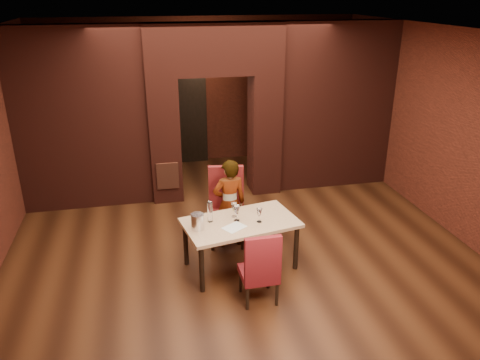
% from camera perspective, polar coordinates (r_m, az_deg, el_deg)
% --- Properties ---
extents(floor, '(8.00, 8.00, 0.00)m').
position_cam_1_polar(floor, '(7.48, -0.26, -7.61)').
color(floor, '#402110').
rests_on(floor, ground).
extents(ceiling, '(7.00, 8.00, 0.04)m').
position_cam_1_polar(ceiling, '(6.50, -0.31, 17.64)').
color(ceiling, silver).
rests_on(ceiling, ground).
extents(wall_back, '(7.00, 0.04, 3.20)m').
position_cam_1_polar(wall_back, '(10.64, -4.85, 10.69)').
color(wall_back, maroon).
rests_on(wall_back, ground).
extents(wall_front, '(7.00, 0.04, 3.20)m').
position_cam_1_polar(wall_front, '(3.44, 14.37, -16.82)').
color(wall_front, maroon).
rests_on(wall_front, ground).
extents(wall_right, '(0.04, 8.00, 3.20)m').
position_cam_1_polar(wall_right, '(8.26, 24.32, 5.37)').
color(wall_right, maroon).
rests_on(wall_right, ground).
extents(pillar_left, '(0.55, 0.55, 2.30)m').
position_cam_1_polar(pillar_left, '(8.74, -9.17, 4.85)').
color(pillar_left, maroon).
rests_on(pillar_left, ground).
extents(pillar_right, '(0.55, 0.55, 2.30)m').
position_cam_1_polar(pillar_right, '(9.02, 2.99, 5.67)').
color(pillar_right, maroon).
rests_on(pillar_right, ground).
extents(lintel, '(2.45, 0.55, 0.90)m').
position_cam_1_polar(lintel, '(8.50, -3.22, 15.66)').
color(lintel, maroon).
rests_on(lintel, ground).
extents(wing_wall_left, '(2.28, 0.35, 3.20)m').
position_cam_1_polar(wing_wall_left, '(8.67, -18.77, 6.90)').
color(wing_wall_left, maroon).
rests_on(wing_wall_left, ground).
extents(wing_wall_right, '(2.28, 0.35, 3.20)m').
position_cam_1_polar(wing_wall_right, '(9.37, 11.52, 8.73)').
color(wing_wall_right, maroon).
rests_on(wing_wall_right, ground).
extents(vent_panel, '(0.40, 0.03, 0.50)m').
position_cam_1_polar(vent_panel, '(8.66, -8.80, 0.49)').
color(vent_panel, brown).
rests_on(vent_panel, ground).
extents(rear_door, '(0.90, 0.08, 2.10)m').
position_cam_1_polar(rear_door, '(10.66, -6.86, 7.60)').
color(rear_door, black).
rests_on(rear_door, ground).
extents(rear_door_frame, '(1.02, 0.04, 2.22)m').
position_cam_1_polar(rear_door_frame, '(10.63, -6.84, 7.55)').
color(rear_door_frame, black).
rests_on(rear_door_frame, ground).
extents(dining_table, '(1.69, 1.15, 0.73)m').
position_cam_1_polar(dining_table, '(6.70, 0.06, -7.82)').
color(dining_table, tan).
rests_on(dining_table, ground).
extents(chair_far, '(0.62, 0.62, 1.20)m').
position_cam_1_polar(chair_far, '(7.21, -1.63, -3.41)').
color(chair_far, maroon).
rests_on(chair_far, ground).
extents(chair_near, '(0.46, 0.46, 1.00)m').
position_cam_1_polar(chair_near, '(5.99, 2.29, -10.32)').
color(chair_near, maroon).
rests_on(chair_near, ground).
extents(person_seated, '(0.55, 0.39, 1.41)m').
position_cam_1_polar(person_seated, '(7.10, -1.29, -2.89)').
color(person_seated, silver).
rests_on(person_seated, ground).
extents(wine_glass_a, '(0.09, 0.09, 0.21)m').
position_cam_1_polar(wine_glass_a, '(6.61, -0.73, -3.67)').
color(wine_glass_a, white).
rests_on(wine_glass_a, dining_table).
extents(wine_glass_b, '(0.09, 0.09, 0.23)m').
position_cam_1_polar(wine_glass_b, '(6.49, -0.41, -4.07)').
color(wine_glass_b, white).
rests_on(wine_glass_b, dining_table).
extents(wine_glass_c, '(0.09, 0.09, 0.21)m').
position_cam_1_polar(wine_glass_c, '(6.47, 2.37, -4.29)').
color(wine_glass_c, white).
rests_on(wine_glass_c, dining_table).
extents(tasting_sheet, '(0.37, 0.34, 0.00)m').
position_cam_1_polar(tasting_sheet, '(6.36, -0.70, -5.79)').
color(tasting_sheet, silver).
rests_on(tasting_sheet, dining_table).
extents(wine_bucket, '(0.18, 0.18, 0.22)m').
position_cam_1_polar(wine_bucket, '(6.30, -5.19, -5.08)').
color(wine_bucket, silver).
rests_on(wine_bucket, dining_table).
extents(water_bottle, '(0.07, 0.07, 0.31)m').
position_cam_1_polar(water_bottle, '(6.46, -3.68, -3.83)').
color(water_bottle, white).
rests_on(water_bottle, dining_table).
extents(potted_plant, '(0.54, 0.53, 0.46)m').
position_cam_1_polar(potted_plant, '(7.56, 3.60, -5.32)').
color(potted_plant, '#246821').
rests_on(potted_plant, ground).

